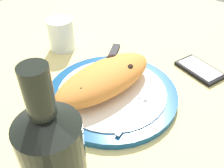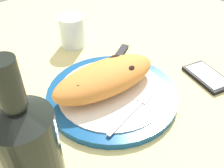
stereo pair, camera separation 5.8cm
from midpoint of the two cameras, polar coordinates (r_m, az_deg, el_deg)
The scene contains 8 objects.
ground_plane at distance 61.77cm, azimuth -2.70°, elevation -3.99°, with size 150.00×150.00×3.00cm, color #E5D684.
plate at distance 60.15cm, azimuth -2.77°, elevation -2.32°, with size 30.76×30.76×1.89cm.
calzone at distance 58.14cm, azimuth -4.48°, elevation 1.17°, with size 27.26×14.14×6.24cm.
fork at distance 55.45cm, azimuth 2.85°, elevation -5.03°, with size 15.84×4.56×0.40cm.
knife at distance 68.40cm, azimuth -2.92°, elevation 5.03°, with size 22.34×12.46×1.20cm.
smartphone at distance 71.40cm, azimuth 16.89°, elevation 3.06°, with size 9.92×13.60×1.16cm.
water_glass at distance 78.62cm, azimuth -13.38°, elevation 10.26°, with size 7.54×7.54×9.34cm.
wine_bottle at distance 36.21cm, azimuth -17.08°, elevation -17.87°, with size 7.94×7.94×27.50cm.
Camera 1 is at (-34.30, -29.38, 40.73)cm, focal length 40.77 mm.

